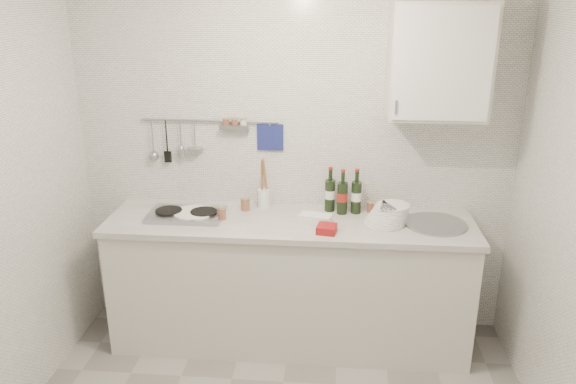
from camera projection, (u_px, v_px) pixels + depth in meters
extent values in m
cube|color=silver|center=(294.00, 160.00, 3.89)|extent=(3.00, 0.02, 2.50)
cube|color=beige|center=(290.00, 284.00, 3.88)|extent=(2.40, 0.60, 0.88)
cube|color=silver|center=(290.00, 223.00, 3.73)|extent=(2.44, 0.64, 0.04)
cube|color=black|center=(290.00, 331.00, 4.03)|extent=(2.34, 0.52, 0.10)
cube|color=#93969B|center=(186.00, 215.00, 3.77)|extent=(0.50, 0.32, 0.03)
cylinder|color=black|center=(169.00, 211.00, 3.77)|extent=(0.18, 0.18, 0.01)
cylinder|color=black|center=(204.00, 212.00, 3.75)|extent=(0.18, 0.18, 0.01)
cylinder|color=#93969B|center=(436.00, 224.00, 3.64)|extent=(0.40, 0.40, 0.02)
cylinder|color=#93969B|center=(435.00, 232.00, 3.66)|extent=(0.34, 0.34, 0.10)
cylinder|color=#93969B|center=(209.00, 121.00, 3.82)|extent=(0.95, 0.02, 0.02)
cube|color=navy|center=(270.00, 137.00, 3.84)|extent=(0.18, 0.02, 0.18)
cube|color=beige|center=(439.00, 61.00, 3.42)|extent=(0.60, 0.35, 0.70)
cube|color=white|center=(444.00, 65.00, 3.25)|extent=(0.56, 0.01, 0.66)
cylinder|color=#93969B|center=(396.00, 107.00, 3.34)|extent=(0.01, 0.01, 0.08)
cylinder|color=#4D56B0|center=(192.00, 216.00, 3.76)|extent=(0.29, 0.29, 0.01)
cylinder|color=#4D56B0|center=(193.00, 214.00, 3.76)|extent=(0.28, 0.28, 0.01)
cylinder|color=#4D56B0|center=(194.00, 212.00, 3.76)|extent=(0.27, 0.27, 0.01)
cylinder|color=white|center=(385.00, 223.00, 3.66)|extent=(0.26, 0.26, 0.01)
cylinder|color=white|center=(386.00, 221.00, 3.65)|extent=(0.26, 0.26, 0.01)
cylinder|color=white|center=(387.00, 219.00, 3.65)|extent=(0.25, 0.25, 0.01)
cylinder|color=white|center=(388.00, 216.00, 3.65)|extent=(0.25, 0.25, 0.01)
cylinder|color=white|center=(389.00, 214.00, 3.65)|extent=(0.24, 0.24, 0.01)
cylinder|color=white|center=(390.00, 212.00, 3.65)|extent=(0.23, 0.23, 0.01)
cylinder|color=white|center=(391.00, 210.00, 3.65)|extent=(0.23, 0.23, 0.01)
cylinder|color=white|center=(392.00, 208.00, 3.65)|extent=(0.22, 0.22, 0.01)
cylinder|color=white|center=(393.00, 205.00, 3.65)|extent=(0.22, 0.22, 0.01)
cube|color=white|center=(316.00, 219.00, 3.66)|extent=(0.22, 0.15, 0.06)
cube|color=#A21A12|center=(327.00, 229.00, 3.52)|extent=(0.14, 0.14, 0.05)
cylinder|color=white|center=(264.00, 199.00, 3.92)|extent=(0.09, 0.09, 0.13)
cylinder|color=olive|center=(265.00, 176.00, 3.86)|extent=(0.04, 0.06, 0.26)
cylinder|color=olive|center=(262.00, 177.00, 3.88)|extent=(0.02, 0.05, 0.24)
cylinder|color=brown|center=(245.00, 204.00, 3.88)|extent=(0.06, 0.06, 0.08)
cylinder|color=tan|center=(245.00, 198.00, 3.86)|extent=(0.07, 0.07, 0.01)
cylinder|color=brown|center=(371.00, 207.00, 3.85)|extent=(0.06, 0.06, 0.07)
cylinder|color=tan|center=(371.00, 202.00, 3.84)|extent=(0.06, 0.06, 0.01)
cylinder|color=brown|center=(376.00, 208.00, 3.82)|extent=(0.06, 0.06, 0.08)
cylinder|color=tan|center=(376.00, 202.00, 3.80)|extent=(0.06, 0.06, 0.01)
cylinder|color=brown|center=(222.00, 214.00, 3.72)|extent=(0.05, 0.05, 0.08)
cylinder|color=tan|center=(221.00, 207.00, 3.71)|extent=(0.06, 0.06, 0.01)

